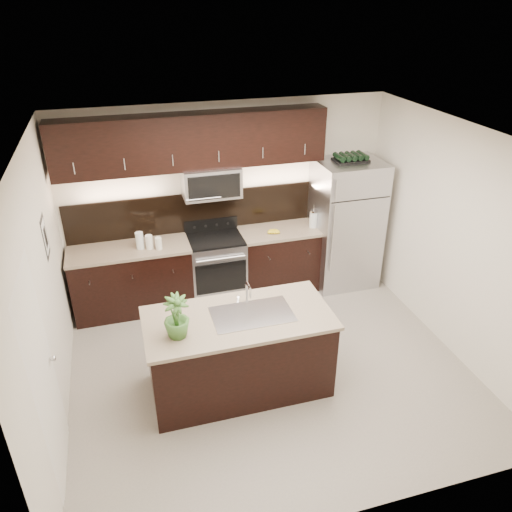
# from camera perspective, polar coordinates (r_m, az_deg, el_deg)

# --- Properties ---
(ground) EXTENTS (4.50, 4.50, 0.00)m
(ground) POSITION_cam_1_polar(r_m,az_deg,el_deg) (6.05, 1.44, -12.44)
(ground) COLOR gray
(ground) RESTS_ON ground
(room_walls) EXTENTS (4.52, 4.02, 2.71)m
(room_walls) POSITION_cam_1_polar(r_m,az_deg,el_deg) (5.06, 0.59, 1.85)
(room_walls) COLOR silver
(room_walls) RESTS_ON ground
(counter_run) EXTENTS (3.51, 0.65, 0.94)m
(counter_run) POSITION_cam_1_polar(r_m,az_deg,el_deg) (7.05, -6.18, -1.51)
(counter_run) COLOR black
(counter_run) RESTS_ON ground
(upper_fixtures) EXTENTS (3.49, 0.40, 1.66)m
(upper_fixtures) POSITION_cam_1_polar(r_m,az_deg,el_deg) (6.55, -6.95, 11.97)
(upper_fixtures) COLOR black
(upper_fixtures) RESTS_ON counter_run
(island) EXTENTS (1.96, 0.96, 0.94)m
(island) POSITION_cam_1_polar(r_m,az_deg,el_deg) (5.49, -1.95, -10.96)
(island) COLOR black
(island) RESTS_ON ground
(sink_faucet) EXTENTS (0.84, 0.50, 0.28)m
(sink_faucet) POSITION_cam_1_polar(r_m,az_deg,el_deg) (5.24, -0.47, -6.49)
(sink_faucet) COLOR silver
(sink_faucet) RESTS_ON island
(refrigerator) EXTENTS (0.90, 0.81, 1.87)m
(refrigerator) POSITION_cam_1_polar(r_m,az_deg,el_deg) (7.39, 10.11, 3.68)
(refrigerator) COLOR #B2B2B7
(refrigerator) RESTS_ON ground
(wine_rack) EXTENTS (0.46, 0.29, 0.11)m
(wine_rack) POSITION_cam_1_polar(r_m,az_deg,el_deg) (7.05, 10.78, 11.00)
(wine_rack) COLOR black
(wine_rack) RESTS_ON refrigerator
(plant) EXTENTS (0.29, 0.29, 0.45)m
(plant) POSITION_cam_1_polar(r_m,az_deg,el_deg) (4.88, -9.09, -6.86)
(plant) COLOR #386428
(plant) RESTS_ON island
(canisters) EXTENTS (0.33, 0.18, 0.23)m
(canisters) POSITION_cam_1_polar(r_m,az_deg,el_deg) (6.65, -12.37, 1.62)
(canisters) COLOR silver
(canisters) RESTS_ON counter_run
(french_press) EXTENTS (0.12, 0.12, 0.34)m
(french_press) POSITION_cam_1_polar(r_m,az_deg,el_deg) (7.15, 6.57, 4.25)
(french_press) COLOR silver
(french_press) RESTS_ON counter_run
(bananas) EXTENTS (0.21, 0.18, 0.06)m
(bananas) POSITION_cam_1_polar(r_m,az_deg,el_deg) (6.96, 1.61, 2.84)
(bananas) COLOR gold
(bananas) RESTS_ON counter_run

